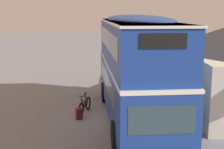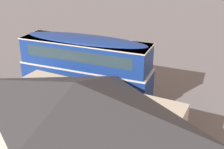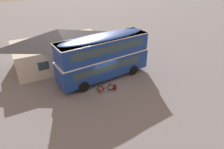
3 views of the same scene
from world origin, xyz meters
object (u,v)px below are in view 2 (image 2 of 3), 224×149
(touring_bicycle, at_px, (113,83))
(backpack_on_ground, at_px, (104,81))
(double_decker_bus, at_px, (85,65))
(water_bottle_clear_plastic, at_px, (123,85))

(touring_bicycle, bearing_deg, backpack_on_ground, -12.29)
(double_decker_bus, relative_size, touring_bicycle, 5.94)
(touring_bicycle, bearing_deg, double_decker_bus, 63.46)
(water_bottle_clear_plastic, bearing_deg, backpack_on_ground, 14.12)
(backpack_on_ground, bearing_deg, water_bottle_clear_plastic, -165.88)
(touring_bicycle, relative_size, water_bottle_clear_plastic, 7.76)
(double_decker_bus, xyz_separation_m, water_bottle_clear_plastic, (-1.79, -2.97, -2.54))
(double_decker_bus, distance_m, water_bottle_clear_plastic, 4.30)
(double_decker_bus, xyz_separation_m, backpack_on_ground, (-0.20, -2.57, -2.36))
(water_bottle_clear_plastic, bearing_deg, double_decker_bus, 58.83)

